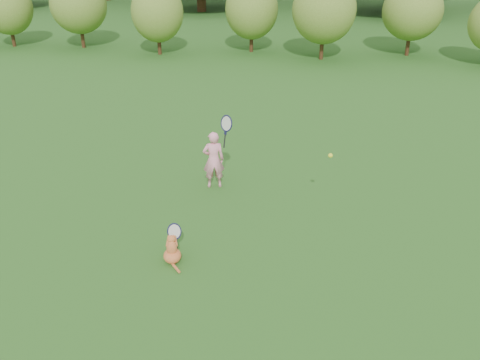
# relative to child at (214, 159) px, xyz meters

# --- Properties ---
(ground) EXTENTS (100.00, 100.00, 0.00)m
(ground) POSITION_rel_child_xyz_m (0.44, -1.88, -0.58)
(ground) COLOR #225317
(ground) RESTS_ON ground
(shrub_row) EXTENTS (28.00, 3.00, 2.80)m
(shrub_row) POSITION_rel_child_xyz_m (0.44, 11.12, 0.82)
(shrub_row) COLOR #597324
(shrub_row) RESTS_ON ground
(child) EXTENTS (0.65, 0.44, 1.65)m
(child) POSITION_rel_child_xyz_m (0.00, 0.00, 0.00)
(child) COLOR pink
(child) RESTS_ON ground
(cat) EXTENTS (0.39, 0.68, 0.60)m
(cat) POSITION_rel_child_xyz_m (-0.16, -2.51, -0.35)
(cat) COLOR #C44E25
(cat) RESTS_ON ground
(tennis_ball) EXTENTS (0.08, 0.08, 0.08)m
(tennis_ball) POSITION_rel_child_xyz_m (2.09, -0.83, 0.55)
(tennis_ball) COLOR yellow
(tennis_ball) RESTS_ON ground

